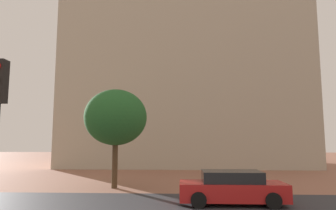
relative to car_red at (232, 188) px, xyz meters
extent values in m
plane|color=#93604C|center=(-3.05, -1.14, -0.67)|extent=(120.00, 120.00, 0.00)
cube|color=#B2A893|center=(-1.77, 22.08, 8.14)|extent=(25.52, 14.24, 17.63)
cube|color=#2D3842|center=(-1.77, 22.08, 18.16)|extent=(23.48, 13.10, 2.40)
cube|color=#B2A893|center=(-3.53, 22.08, 14.11)|extent=(5.56, 5.56, 29.57)
cylinder|color=#B2A893|center=(-13.03, 16.45, 9.86)|extent=(2.80, 2.80, 21.07)
cylinder|color=#B2A893|center=(9.49, 16.45, 9.18)|extent=(2.80, 2.80, 19.70)
cube|color=red|center=(0.00, 0.00, -0.13)|extent=(4.47, 1.79, 0.73)
cube|color=black|center=(0.00, 0.00, 0.47)|extent=(2.50, 1.58, 0.47)
cylinder|color=black|center=(-1.47, -0.90, -0.35)|extent=(0.64, 0.22, 0.64)
cylinder|color=black|center=(-1.47, 0.90, -0.35)|extent=(0.64, 0.22, 0.64)
cylinder|color=black|center=(1.47, -0.90, -0.35)|extent=(0.64, 0.22, 0.64)
cylinder|color=black|center=(1.47, 0.90, -0.35)|extent=(0.64, 0.22, 0.64)
cylinder|color=#4C3823|center=(-5.99, 4.04, 0.62)|extent=(0.33, 0.33, 2.59)
ellipsoid|color=#235B28|center=(-5.99, 4.04, 3.37)|extent=(3.63, 3.63, 3.27)
camera|label=1|loc=(-2.13, -13.22, 1.99)|focal=31.95mm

